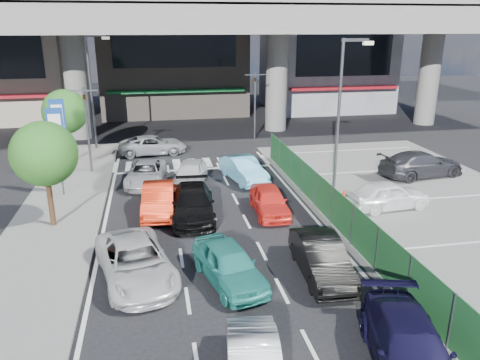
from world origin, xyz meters
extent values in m
plane|color=black|center=(0.00, 0.00, 0.00)|extent=(120.00, 120.00, 0.00)
cube|color=slate|center=(11.00, 2.00, 0.03)|extent=(12.00, 28.00, 0.06)
cube|color=slate|center=(-7.00, 4.00, 0.06)|extent=(4.00, 30.00, 0.12)
cylinder|color=#60605B|center=(-8.00, 22.00, 4.00)|extent=(1.80, 1.80, 8.00)
cylinder|color=#60605B|center=(8.00, 22.00, 4.00)|extent=(1.80, 1.80, 8.00)
cylinder|color=#60605B|center=(22.00, 22.00, 4.00)|extent=(1.80, 1.80, 8.00)
cube|color=#60605B|center=(0.00, 22.00, 9.00)|extent=(64.00, 14.00, 2.00)
cube|color=#60605B|center=(0.00, 28.80, 10.30)|extent=(64.00, 0.40, 0.90)
cube|color=gray|center=(0.00, 33.00, 7.50)|extent=(14.00, 10.00, 15.00)
cube|color=#156D31|center=(0.00, 27.90, 2.80)|extent=(12.60, 1.60, 0.25)
cube|color=black|center=(0.00, 27.98, 8.25)|extent=(11.20, 0.10, 6.75)
cube|color=gray|center=(16.00, 32.00, 6.00)|extent=(12.00, 10.00, 12.00)
cube|color=maroon|center=(16.00, 26.90, 2.80)|extent=(10.80, 1.60, 0.25)
cube|color=black|center=(16.00, 26.98, 6.60)|extent=(9.60, 0.10, 5.40)
cylinder|color=#595B60|center=(-6.20, 12.00, 2.60)|extent=(0.14, 0.14, 5.20)
cube|color=#595B60|center=(-6.20, 12.00, 5.00)|extent=(1.60, 0.08, 0.08)
imported|color=black|center=(-6.20, 12.00, 4.70)|extent=(0.26, 1.24, 0.50)
cylinder|color=#595B60|center=(5.50, 19.00, 2.60)|extent=(0.14, 0.14, 5.20)
cube|color=#595B60|center=(5.50, 19.00, 5.00)|extent=(1.60, 0.08, 0.08)
imported|color=black|center=(5.50, 19.00, 4.70)|extent=(0.26, 1.24, 0.50)
cylinder|color=#595B60|center=(7.00, 6.00, 4.00)|extent=(0.16, 0.16, 8.00)
cube|color=#595B60|center=(7.60, 6.00, 7.90)|extent=(1.40, 0.15, 0.15)
cube|color=silver|center=(8.30, 6.00, 7.75)|extent=(0.50, 0.22, 0.18)
cylinder|color=#595B60|center=(-6.50, 18.00, 4.00)|extent=(0.16, 0.16, 8.00)
cube|color=#595B60|center=(-5.90, 18.00, 7.90)|extent=(1.40, 0.15, 0.15)
cube|color=silver|center=(-5.20, 18.00, 7.75)|extent=(0.50, 0.22, 0.18)
cylinder|color=#595B60|center=(-7.20, 8.00, 1.10)|extent=(0.10, 0.10, 2.20)
cube|color=navy|center=(-7.20, 8.00, 3.20)|extent=(0.80, 0.12, 3.00)
cube|color=white|center=(-7.20, 7.93, 3.20)|extent=(0.60, 0.02, 2.40)
cylinder|color=#595B60|center=(-7.60, 11.00, 1.10)|extent=(0.10, 0.10, 2.20)
cube|color=navy|center=(-7.60, 11.00, 3.20)|extent=(0.80, 0.12, 3.00)
cube|color=white|center=(-7.60, 10.93, 3.20)|extent=(0.60, 0.02, 2.40)
cylinder|color=#382314|center=(-7.00, 4.00, 1.20)|extent=(0.24, 0.24, 2.40)
sphere|color=#174213|center=(-7.00, 4.00, 3.40)|extent=(2.80, 2.80, 2.80)
cylinder|color=#382314|center=(-7.80, 14.50, 1.20)|extent=(0.24, 0.24, 2.40)
sphere|color=#174213|center=(-7.80, 14.50, 3.40)|extent=(2.80, 2.80, 2.80)
imported|color=black|center=(3.77, -7.37, 0.69)|extent=(2.99, 5.08, 1.38)
imported|color=silver|center=(-3.27, -1.29, 0.69)|extent=(3.31, 5.34, 1.38)
imported|color=teal|center=(-0.07, -2.08, 0.69)|extent=(2.56, 4.32, 1.38)
imported|color=black|center=(3.25, -2.26, 0.69)|extent=(1.69, 4.26, 1.38)
imported|color=red|center=(-2.33, 4.87, 0.69)|extent=(1.72, 4.27, 1.38)
imported|color=black|center=(-0.76, 3.96, 0.69)|extent=(2.24, 4.87, 1.38)
imported|color=red|center=(2.86, 3.76, 0.64)|extent=(1.68, 3.85, 1.29)
imported|color=#A0A3A7|center=(-2.94, 9.34, 0.62)|extent=(2.53, 4.64, 1.23)
imported|color=silver|center=(-0.48, 8.64, 0.69)|extent=(2.53, 4.32, 1.38)
imported|color=#5FB9DD|center=(2.61, 8.89, 0.69)|extent=(2.39, 4.41, 1.38)
imported|color=#9B9EA2|center=(-2.45, 15.85, 0.64)|extent=(4.74, 2.38, 1.29)
imported|color=white|center=(8.65, 3.19, 0.76)|extent=(4.23, 2.03, 1.39)
imported|color=#2E2E32|center=(13.04, 7.55, 0.81)|extent=(5.42, 2.87, 1.50)
cone|color=red|center=(6.84, 4.27, 0.45)|extent=(0.44, 0.44, 0.78)
camera|label=1|loc=(-2.39, -16.40, 8.61)|focal=35.00mm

